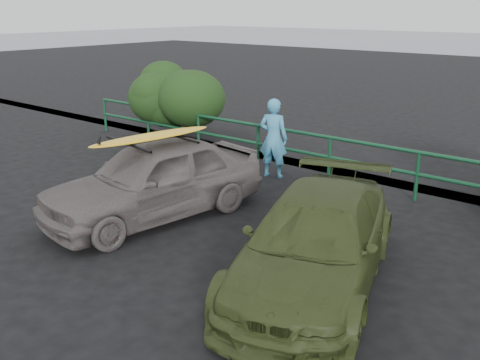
% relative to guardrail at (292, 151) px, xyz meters
% --- Properties ---
extents(ground, '(80.00, 80.00, 0.00)m').
position_rel_guardrail_xyz_m(ground, '(0.00, -5.00, -0.52)').
color(ground, black).
extents(guardrail, '(14.00, 0.08, 1.04)m').
position_rel_guardrail_xyz_m(guardrail, '(0.00, 0.00, 0.00)').
color(guardrail, '#134529').
rests_on(guardrail, ground).
extents(shrub_left, '(3.20, 2.40, 2.00)m').
position_rel_guardrail_xyz_m(shrub_left, '(-4.80, 0.40, 0.48)').
color(shrub_left, '#1E3C16').
rests_on(shrub_left, ground).
extents(sedan, '(2.38, 4.47, 1.45)m').
position_rel_guardrail_xyz_m(sedan, '(-0.43, -3.90, 0.20)').
color(sedan, '#645B59').
rests_on(sedan, ground).
extents(olive_vehicle, '(3.08, 4.76, 1.28)m').
position_rel_guardrail_xyz_m(olive_vehicle, '(3.22, -4.24, 0.12)').
color(olive_vehicle, '#37431D').
rests_on(olive_vehicle, ground).
extents(man, '(0.75, 0.59, 1.81)m').
position_rel_guardrail_xyz_m(man, '(-0.17, -0.51, 0.39)').
color(man, '#449DCC').
rests_on(man, ground).
extents(roof_rack, '(1.61, 1.25, 0.05)m').
position_rel_guardrail_xyz_m(roof_rack, '(-0.43, -3.90, 0.95)').
color(roof_rack, black).
rests_on(roof_rack, sedan).
extents(surfboard, '(0.91, 2.52, 0.07)m').
position_rel_guardrail_xyz_m(surfboard, '(-0.43, -3.90, 1.01)').
color(surfboard, yellow).
rests_on(surfboard, roof_rack).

